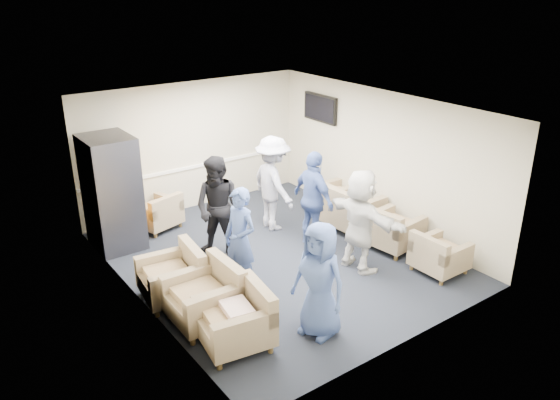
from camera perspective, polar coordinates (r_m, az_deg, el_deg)
floor at (r=9.76m, az=-0.36°, el=-6.04°), size 6.00×6.00×0.00m
ceiling at (r=8.81m, az=-0.40°, el=9.64°), size 6.00×6.00×0.00m
back_wall at (r=11.65m, az=-9.03°, el=5.61°), size 5.00×0.02×2.70m
front_wall at (r=7.18m, az=13.74°, el=-5.51°), size 5.00×0.02×2.70m
left_wall at (r=8.12m, az=-14.90°, el=-2.31°), size 0.02×6.00×2.70m
right_wall at (r=10.76m, az=10.54°, el=4.13°), size 0.02×6.00×2.70m
chair_rail at (r=11.76m, az=-8.86°, el=3.49°), size 4.98×0.04×0.06m
tv at (r=11.80m, az=4.23°, el=9.54°), size 0.10×1.00×0.58m
armchair_left_near at (r=7.48m, az=-4.37°, el=-12.54°), size 1.02×1.02×0.71m
armchair_left_mid at (r=7.98m, az=-7.57°, el=-10.11°), size 0.95×0.95×0.75m
armchair_left_far at (r=8.60m, az=-10.92°, el=-7.97°), size 0.98×0.98×0.70m
armchair_right_near at (r=9.52m, az=16.16°, el=-5.66°), size 0.77×0.77×0.62m
armchair_right_midnear at (r=10.13m, az=11.52°, el=-3.22°), size 0.95×0.95×0.69m
armchair_right_midfar at (r=10.78m, az=7.35°, el=-1.16°), size 0.99×0.99×0.76m
armchair_right_far at (r=11.30m, az=5.59°, el=-0.12°), size 0.88×0.88×0.70m
armchair_corner at (r=11.00m, az=-12.59°, el=-1.43°), size 0.96×0.96×0.62m
vending_machine at (r=10.24m, az=-17.12°, el=0.74°), size 0.84×0.99×2.09m
backpack at (r=8.31m, az=-6.04°, el=-9.45°), size 0.34×0.28×0.52m
pillow at (r=7.38m, az=-4.53°, el=-11.37°), size 0.42×0.51×0.13m
person_front_left at (r=7.45m, az=4.15°, el=-8.35°), size 0.72×0.92×1.67m
person_mid_left at (r=8.53m, az=-4.17°, el=-4.13°), size 0.52×0.68×1.68m
person_back_left at (r=9.48m, az=-6.38°, el=-0.88°), size 1.09×1.14×1.84m
person_back_right at (r=10.54m, az=-0.73°, el=1.73°), size 0.77×1.25×1.87m
person_mid_right at (r=9.87m, az=3.52°, el=0.04°), size 0.47×1.07×1.80m
person_front_right at (r=9.14m, az=8.41°, el=-2.12°), size 0.56×1.66×1.78m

